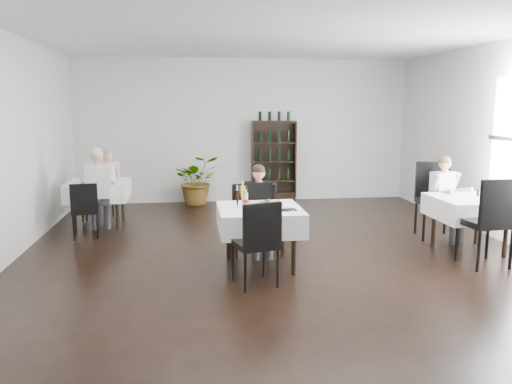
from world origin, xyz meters
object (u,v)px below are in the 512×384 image
Objects in this scene: wine_shelf at (274,162)px; diner_main at (259,203)px; main_table at (260,219)px; potted_tree at (197,180)px.

wine_shelf reaches higher than diner_main.
main_table is 4.26m from potted_tree.
wine_shelf is 1.40× the size of diner_main.
wine_shelf is 1.66m from potted_tree.
diner_main reaches higher than main_table.
wine_shelf reaches higher than potted_tree.
potted_tree is 3.77m from diner_main.
main_table is 0.53m from diner_main.
potted_tree is at bearing 102.10° from diner_main.
diner_main is (-0.83, -3.80, -0.12)m from wine_shelf.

